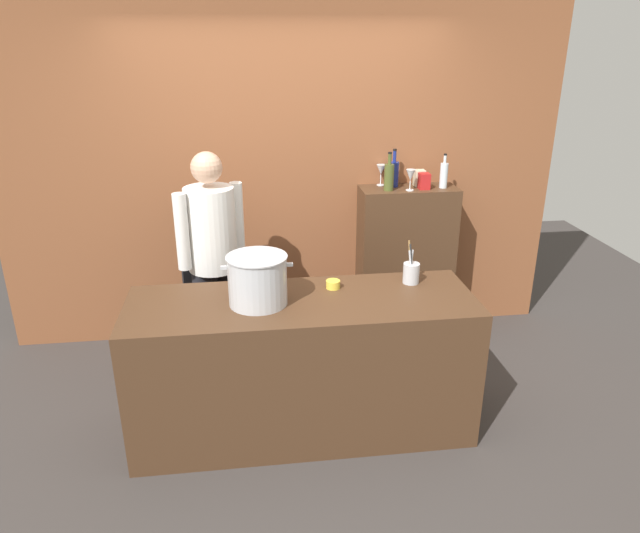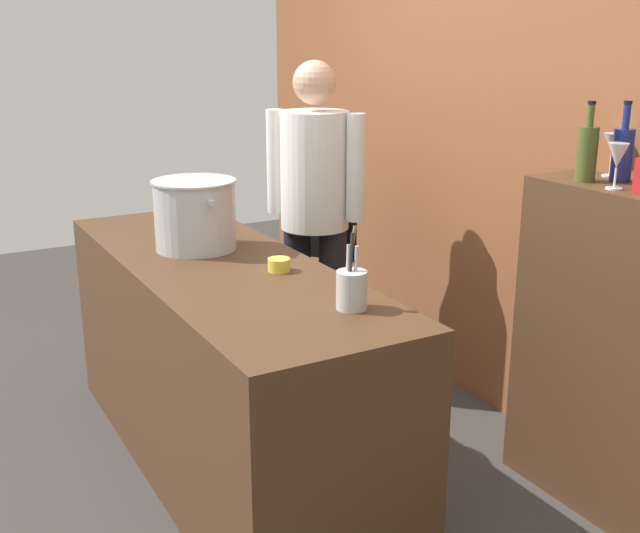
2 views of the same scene
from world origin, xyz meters
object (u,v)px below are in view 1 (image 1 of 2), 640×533
(chef, at_px, (212,252))
(wine_glass_tall, at_px, (411,176))
(utensil_crock, at_px, (411,272))
(wine_glass_wide, at_px, (381,170))
(spice_tin_red, at_px, (424,181))
(wine_bottle_cobalt, at_px, (394,173))
(butter_jar, at_px, (333,284))
(wine_bottle_olive, at_px, (389,176))
(wine_bottle_clear, at_px, (444,175))
(stockpot_large, at_px, (258,280))
(spice_tin_cream, at_px, (419,178))

(chef, distance_m, wine_glass_tall, 1.60)
(utensil_crock, distance_m, wine_glass_wide, 1.20)
(chef, height_order, wine_glass_wide, chef)
(wine_glass_tall, xyz_separation_m, spice_tin_red, (0.12, 0.03, -0.05))
(wine_bottle_cobalt, distance_m, wine_glass_wide, 0.10)
(wine_glass_wide, bearing_deg, utensil_crock, -92.56)
(chef, bearing_deg, spice_tin_red, 159.26)
(butter_jar, height_order, wine_bottle_cobalt, wine_bottle_cobalt)
(butter_jar, bearing_deg, utensil_crock, 2.21)
(wine_bottle_cobalt, bearing_deg, wine_bottle_olive, -120.61)
(wine_bottle_clear, relative_size, wine_bottle_olive, 0.90)
(wine_bottle_cobalt, distance_m, spice_tin_red, 0.24)
(wine_glass_wide, bearing_deg, spice_tin_red, -27.23)
(butter_jar, xyz_separation_m, wine_bottle_clear, (1.02, 1.01, 0.43))
(butter_jar, xyz_separation_m, spice_tin_red, (0.86, 0.99, 0.39))
(chef, relative_size, stockpot_large, 4.02)
(utensil_crock, xyz_separation_m, wine_glass_wide, (0.05, 1.13, 0.40))
(utensil_crock, xyz_separation_m, wine_bottle_cobalt, (0.14, 1.07, 0.39))
(chef, height_order, spice_tin_cream, chef)
(stockpot_large, xyz_separation_m, butter_jar, (0.47, 0.16, -0.12))
(wine_glass_tall, bearing_deg, stockpot_large, -137.21)
(spice_tin_red, bearing_deg, wine_bottle_clear, 6.69)
(wine_bottle_olive, xyz_separation_m, spice_tin_red, (0.28, 0.01, -0.05))
(wine_bottle_cobalt, bearing_deg, wine_bottle_clear, -13.10)
(utensil_crock, bearing_deg, wine_bottle_cobalt, 82.53)
(wine_bottle_clear, height_order, wine_bottle_cobalt, wine_bottle_cobalt)
(butter_jar, height_order, spice_tin_red, spice_tin_red)
(butter_jar, relative_size, spice_tin_red, 0.72)
(utensil_crock, distance_m, spice_tin_red, 1.09)
(wine_bottle_olive, relative_size, spice_tin_cream, 2.33)
(wine_bottle_olive, bearing_deg, utensil_crock, -94.46)
(wine_glass_wide, height_order, spice_tin_red, wine_glass_wide)
(butter_jar, bearing_deg, wine_bottle_cobalt, 59.55)
(stockpot_large, relative_size, spice_tin_cream, 3.28)
(wine_glass_wide, bearing_deg, wine_bottle_olive, -81.36)
(chef, relative_size, wine_glass_wide, 10.10)
(spice_tin_cream, height_order, spice_tin_red, spice_tin_cream)
(wine_glass_tall, bearing_deg, utensil_crock, -104.15)
(utensil_crock, xyz_separation_m, wine_bottle_clear, (0.52, 0.99, 0.39))
(wine_glass_wide, bearing_deg, butter_jar, -115.76)
(wine_bottle_cobalt, relative_size, wine_glass_wide, 1.79)
(utensil_crock, relative_size, wine_glass_wide, 1.70)
(wine_bottle_clear, bearing_deg, chef, -166.56)
(wine_bottle_olive, xyz_separation_m, wine_bottle_cobalt, (0.07, 0.11, -0.00))
(chef, distance_m, wine_bottle_clear, 1.87)
(wine_glass_tall, bearing_deg, spice_tin_cream, 50.23)
(wine_bottle_clear, relative_size, wine_glass_tall, 1.63)
(wine_bottle_olive, height_order, spice_tin_cream, wine_bottle_olive)
(stockpot_large, xyz_separation_m, wine_glass_tall, (1.21, 1.12, 0.32))
(wine_bottle_clear, relative_size, wine_bottle_cobalt, 0.90)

